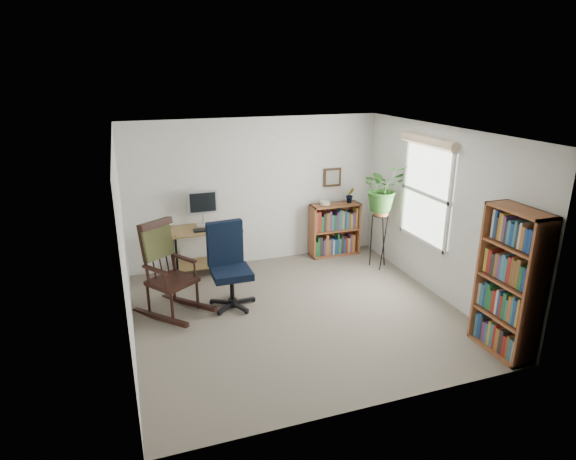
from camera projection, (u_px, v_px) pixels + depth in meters
name	position (u px, v px, depth m)	size (l,w,h in m)	color
floor	(298.00, 313.00, 6.45)	(4.20, 4.00, 0.00)	slate
ceiling	(299.00, 132.00, 5.69)	(4.20, 4.00, 0.00)	silver
wall_back	(256.00, 192.00, 7.86)	(4.20, 0.00, 2.40)	silver
wall_front	(376.00, 295.00, 4.28)	(4.20, 0.00, 2.40)	silver
wall_left	(124.00, 248.00, 5.42)	(0.00, 4.00, 2.40)	silver
wall_right	(439.00, 213.00, 6.72)	(0.00, 4.00, 2.40)	silver
window	(425.00, 194.00, 6.91)	(0.12, 1.20, 1.50)	silver
desk	(207.00, 251.00, 7.57)	(1.07, 0.59, 0.77)	olive
monitor	(203.00, 208.00, 7.49)	(0.46, 0.16, 0.56)	silver
keyboard	(207.00, 229.00, 7.34)	(0.40, 0.15, 0.03)	black
office_chair	(231.00, 267.00, 6.45)	(0.65, 0.65, 1.18)	black
rocking_chair	(171.00, 269.00, 6.26)	(0.66, 1.10, 1.28)	black
low_bookshelf	(334.00, 230.00, 8.35)	(0.87, 0.29, 0.92)	brown
tall_bookshelf	(510.00, 283.00, 5.34)	(0.32, 0.75, 1.71)	brown
plant_stand	(380.00, 237.00, 7.79)	(0.29, 0.29, 1.05)	black
spider_plant	(384.00, 165.00, 7.41)	(1.69, 1.88, 1.46)	#2C5E21
potted_plant_small	(350.00, 200.00, 8.29)	(0.13, 0.24, 0.11)	#2C5E21
framed_picture	(332.00, 177.00, 8.20)	(0.32, 0.04, 0.32)	black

